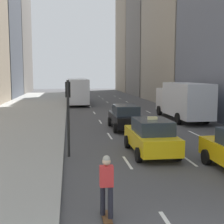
% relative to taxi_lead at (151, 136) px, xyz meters
% --- Properties ---
extents(sidewalk_left, '(8.00, 66.00, 0.15)m').
position_rel_taxi_lead_xyz_m(sidewalk_left, '(-8.20, 17.72, -0.81)').
color(sidewalk_left, '#9E9E99').
rests_on(sidewalk_left, ground).
extents(lane_markings, '(5.72, 56.00, 0.01)m').
position_rel_taxi_lead_xyz_m(lane_markings, '(1.40, 13.72, -0.87)').
color(lane_markings, white).
rests_on(lane_markings, ground).
extents(taxi_lead, '(2.02, 4.40, 1.87)m').
position_rel_taxi_lead_xyz_m(taxi_lead, '(0.00, 0.00, 0.00)').
color(taxi_lead, yellow).
rests_on(taxi_lead, ground).
extents(sedan_black_near, '(2.02, 4.58, 1.72)m').
position_rel_taxi_lead_xyz_m(sedan_black_near, '(0.00, 7.03, -0.01)').
color(sedan_black_near, black).
rests_on(sedan_black_near, ground).
extents(city_bus, '(2.80, 11.61, 3.25)m').
position_rel_taxi_lead_xyz_m(city_bus, '(-2.81, 27.02, 0.91)').
color(city_bus, silver).
rests_on(city_bus, ground).
extents(box_truck, '(2.58, 8.40, 3.15)m').
position_rel_taxi_lead_xyz_m(box_truck, '(5.60, 10.73, 0.83)').
color(box_truck, silver).
rests_on(box_truck, ground).
extents(skateboarder, '(0.36, 0.80, 1.75)m').
position_rel_taxi_lead_xyz_m(skateboarder, '(-2.95, -6.49, 0.08)').
color(skateboarder, brown).
rests_on(skateboarder, ground).
extents(traffic_light_pole, '(0.24, 0.42, 3.60)m').
position_rel_taxi_lead_xyz_m(traffic_light_pole, '(-3.95, 0.19, 1.53)').
color(traffic_light_pole, black).
rests_on(traffic_light_pole, ground).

